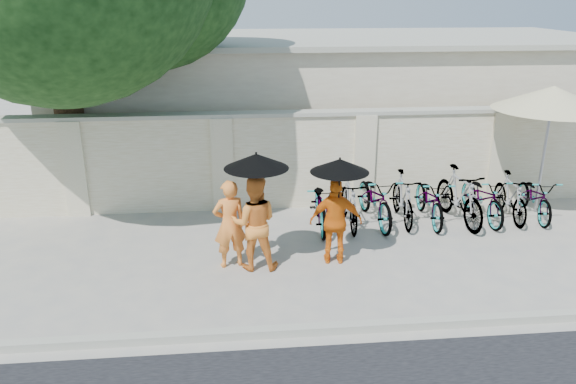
{
  "coord_description": "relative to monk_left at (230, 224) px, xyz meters",
  "views": [
    {
      "loc": [
        -0.72,
        -8.21,
        4.4
      ],
      "look_at": [
        0.17,
        1.0,
        1.1
      ],
      "focal_mm": 35.0,
      "sensor_mm": 36.0,
      "label": 1
    }
  ],
  "objects": [
    {
      "name": "monk_left",
      "position": [
        0.0,
        0.0,
        0.0
      ],
      "size": [
        0.63,
        0.48,
        1.53
      ],
      "primitive_type": "imported",
      "rotation": [
        0.0,
        0.0,
        3.37
      ],
      "color": "orange",
      "rests_on": "ground"
    },
    {
      "name": "compound_wall",
      "position": [
        1.86,
        2.75,
        0.23
      ],
      "size": [
        20.0,
        0.3,
        2.0
      ],
      "primitive_type": "cube",
      "color": "silver",
      "rests_on": "ground"
    },
    {
      "name": "ground",
      "position": [
        0.86,
        -0.45,
        -0.77
      ],
      "size": [
        80.0,
        80.0,
        0.0
      ],
      "primitive_type": "plane",
      "color": "#ABA391"
    },
    {
      "name": "bike_7",
      "position": [
        5.68,
        1.57,
        -0.29
      ],
      "size": [
        0.53,
        1.61,
        0.95
      ],
      "primitive_type": "imported",
      "rotation": [
        0.0,
        0.0,
        -0.05
      ],
      "color": "#9C9BA3",
      "rests_on": "ground"
    },
    {
      "name": "bike_3",
      "position": [
        3.45,
        1.62,
        -0.26
      ],
      "size": [
        0.58,
        1.72,
        1.02
      ],
      "primitive_type": "imported",
      "rotation": [
        0.0,
        0.0,
        -0.06
      ],
      "color": "#9C9BA3",
      "rests_on": "ground"
    },
    {
      "name": "bike_8",
      "position": [
        6.24,
        1.61,
        -0.33
      ],
      "size": [
        0.75,
        1.72,
        0.88
      ],
      "primitive_type": "imported",
      "rotation": [
        0.0,
        0.0,
        -0.1
      ],
      "color": "#9C9BA3",
      "rests_on": "ground"
    },
    {
      "name": "bike_2",
      "position": [
        2.89,
        1.64,
        -0.26
      ],
      "size": [
        0.84,
        1.99,
        1.02
      ],
      "primitive_type": "imported",
      "rotation": [
        0.0,
        0.0,
        0.09
      ],
      "color": "#9C9BA3",
      "rests_on": "ground"
    },
    {
      "name": "bike_1",
      "position": [
        2.34,
        1.51,
        -0.26
      ],
      "size": [
        0.51,
        1.68,
        1.0
      ],
      "primitive_type": "imported",
      "rotation": [
        0.0,
        0.0,
        -0.03
      ],
      "color": "#9C9BA3",
      "rests_on": "ground"
    },
    {
      "name": "bike_4",
      "position": [
        4.01,
        1.6,
        -0.3
      ],
      "size": [
        0.7,
        1.81,
        0.93
      ],
      "primitive_type": "imported",
      "rotation": [
        0.0,
        0.0,
        -0.05
      ],
      "color": "#9C9BA3",
      "rests_on": "ground"
    },
    {
      "name": "patio_umbrella",
      "position": [
        6.31,
        1.66,
        1.67
      ],
      "size": [
        2.37,
        2.37,
        2.7
      ],
      "rotation": [
        0.0,
        0.0,
        0.05
      ],
      "color": "#9F9F90",
      "rests_on": "ground"
    },
    {
      "name": "kerb",
      "position": [
        0.86,
        -2.15,
        -0.71
      ],
      "size": [
        40.0,
        0.16,
        0.12
      ],
      "primitive_type": "cube",
      "color": "#9F9F90",
      "rests_on": "ground"
    },
    {
      "name": "parasol_center",
      "position": [
        0.46,
        -0.19,
        1.13
      ],
      "size": [
        1.04,
        1.04,
        1.1
      ],
      "color": "black",
      "rests_on": "ground"
    },
    {
      "name": "monk_right",
      "position": [
        1.79,
        -0.04,
        -0.01
      ],
      "size": [
        0.92,
        0.47,
        1.51
      ],
      "primitive_type": "imported",
      "rotation": [
        0.0,
        0.0,
        3.03
      ],
      "color": "orange",
      "rests_on": "ground"
    },
    {
      "name": "parasol_right",
      "position": [
        1.81,
        -0.12,
        1.0
      ],
      "size": [
        0.97,
        0.97,
        1.02
      ],
      "color": "black",
      "rests_on": "ground"
    },
    {
      "name": "bike_6",
      "position": [
        5.12,
        1.62,
        -0.29
      ],
      "size": [
        0.71,
        1.82,
        0.94
      ],
      "primitive_type": "imported",
      "rotation": [
        0.0,
        0.0,
        0.05
      ],
      "color": "#9C9BA3",
      "rests_on": "ground"
    },
    {
      "name": "bike_5",
      "position": [
        4.57,
        1.49,
        -0.2
      ],
      "size": [
        0.75,
        1.92,
        1.12
      ],
      "primitive_type": "imported",
      "rotation": [
        0.0,
        0.0,
        0.12
      ],
      "color": "#9C9BA3",
      "rests_on": "ground"
    },
    {
      "name": "monk_center",
      "position": [
        0.41,
        -0.11,
        0.04
      ],
      "size": [
        0.83,
        0.67,
        1.62
      ],
      "primitive_type": "imported",
      "rotation": [
        0.0,
        0.0,
        3.07
      ],
      "color": "orange",
      "rests_on": "ground"
    },
    {
      "name": "building_behind",
      "position": [
        2.86,
        6.55,
        0.83
      ],
      "size": [
        14.0,
        6.0,
        3.2
      ],
      "primitive_type": "cube",
      "color": "beige",
      "rests_on": "ground"
    },
    {
      "name": "bike_0",
      "position": [
        1.78,
        1.5,
        -0.29
      ],
      "size": [
        0.73,
        1.84,
        0.95
      ],
      "primitive_type": "imported",
      "rotation": [
        0.0,
        0.0,
        -0.06
      ],
      "color": "#9C9BA3",
      "rests_on": "ground"
    }
  ]
}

